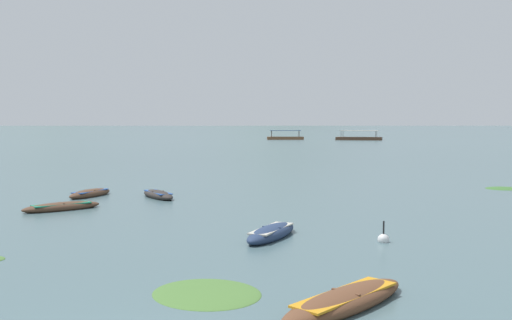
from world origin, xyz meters
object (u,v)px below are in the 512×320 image
at_px(rowboat_3, 346,301).
at_px(rowboat_6, 158,195).
at_px(ferry_0, 285,138).
at_px(ferry_1, 359,138).
at_px(rowboat_1, 90,194).
at_px(rowboat_2, 271,233).
at_px(mooring_buoy, 383,239).
at_px(rowboat_0, 62,207).

xyz_separation_m(rowboat_3, rowboat_6, (-8.69, 18.35, 0.00)).
xyz_separation_m(rowboat_3, ferry_0, (-3.55, 132.39, 0.29)).
bearing_deg(rowboat_3, ferry_1, 83.56).
bearing_deg(rowboat_6, rowboat_1, 175.58).
bearing_deg(ferry_0, ferry_1, -7.86).
xyz_separation_m(rowboat_1, rowboat_6, (3.95, -0.31, 0.00)).
height_order(rowboat_1, rowboat_2, rowboat_2).
distance_m(rowboat_1, mooring_buoy, 18.53).
xyz_separation_m(rowboat_2, ferry_1, (16.64, 122.17, 0.27)).
relative_size(rowboat_1, mooring_buoy, 4.10).
height_order(rowboat_3, mooring_buoy, mooring_buoy).
bearing_deg(rowboat_6, rowboat_2, -57.78).
distance_m(rowboat_6, ferry_0, 114.15).
bearing_deg(ferry_1, rowboat_3, -96.44).
bearing_deg(ferry_1, rowboat_0, -103.00).
bearing_deg(rowboat_1, rowboat_6, -4.42).
bearing_deg(ferry_0, rowboat_1, -94.57).
relative_size(rowboat_0, rowboat_1, 0.97).
bearing_deg(rowboat_0, rowboat_1, 95.17).
bearing_deg(rowboat_1, rowboat_2, -45.78).
height_order(rowboat_0, rowboat_3, rowboat_3).
bearing_deg(rowboat_0, rowboat_3, -48.16).
xyz_separation_m(rowboat_0, rowboat_3, (12.18, -13.60, 0.01)).
height_order(ferry_0, mooring_buoy, ferry_0).
bearing_deg(rowboat_3, rowboat_0, 131.84).
xyz_separation_m(ferry_0, ferry_1, (18.22, -2.52, -0.00)).
height_order(rowboat_1, rowboat_3, rowboat_1).
height_order(rowboat_2, rowboat_3, rowboat_2).
bearing_deg(ferry_0, rowboat_3, -88.46).
xyz_separation_m(ferry_1, mooring_buoy, (-12.73, -122.66, -0.35)).
bearing_deg(rowboat_0, ferry_0, 85.85).
height_order(rowboat_3, ferry_0, ferry_0).
distance_m(rowboat_1, ferry_1, 114.52).
distance_m(rowboat_0, rowboat_3, 18.26).
bearing_deg(rowboat_0, ferry_1, 77.00).
distance_m(rowboat_0, rowboat_1, 5.08).
xyz_separation_m(rowboat_0, mooring_buoy, (14.11, -6.39, -0.06)).
xyz_separation_m(rowboat_0, rowboat_1, (-0.46, 5.06, 0.01)).
relative_size(rowboat_1, ferry_0, 0.38).
relative_size(rowboat_2, ferry_0, 0.40).
height_order(rowboat_6, mooring_buoy, mooring_buoy).
bearing_deg(mooring_buoy, rowboat_1, 141.85).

